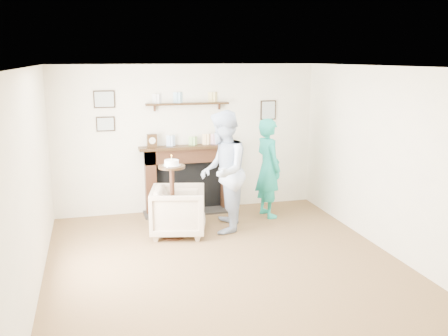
{
  "coord_description": "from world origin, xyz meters",
  "views": [
    {
      "loc": [
        -1.58,
        -5.8,
        2.61
      ],
      "look_at": [
        0.22,
        0.9,
        1.07
      ],
      "focal_mm": 40.0,
      "sensor_mm": 36.0,
      "label": 1
    }
  ],
  "objects_px": {
    "man": "(223,230)",
    "woman": "(267,215)",
    "armchair": "(179,234)",
    "pedestal_table": "(172,187)"
  },
  "relations": [
    {
      "from": "man",
      "to": "woman",
      "type": "height_order",
      "value": "man"
    },
    {
      "from": "man",
      "to": "pedestal_table",
      "type": "distance_m",
      "value": 1.11
    },
    {
      "from": "man",
      "to": "woman",
      "type": "xyz_separation_m",
      "value": [
        0.91,
        0.5,
        0.0
      ]
    },
    {
      "from": "pedestal_table",
      "to": "man",
      "type": "bearing_deg",
      "value": 8.48
    },
    {
      "from": "man",
      "to": "woman",
      "type": "relative_size",
      "value": 1.12
    },
    {
      "from": "woman",
      "to": "pedestal_table",
      "type": "relative_size",
      "value": 1.32
    },
    {
      "from": "armchair",
      "to": "pedestal_table",
      "type": "height_order",
      "value": "pedestal_table"
    },
    {
      "from": "man",
      "to": "pedestal_table",
      "type": "bearing_deg",
      "value": -63.15
    },
    {
      "from": "armchair",
      "to": "woman",
      "type": "xyz_separation_m",
      "value": [
        1.6,
        0.51,
        0.0
      ]
    },
    {
      "from": "armchair",
      "to": "man",
      "type": "bearing_deg",
      "value": -76.42
    }
  ]
}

